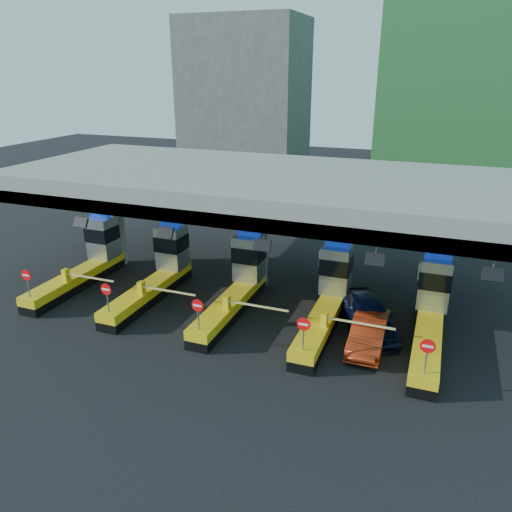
% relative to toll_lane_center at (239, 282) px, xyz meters
% --- Properties ---
extents(ground, '(120.00, 120.00, 0.00)m').
position_rel_toll_lane_center_xyz_m(ground, '(-0.00, -0.28, -1.40)').
color(ground, black).
rests_on(ground, ground).
extents(toll_canopy, '(28.00, 12.09, 7.00)m').
position_rel_toll_lane_center_xyz_m(toll_canopy, '(-0.00, 2.59, 4.74)').
color(toll_canopy, slate).
rests_on(toll_canopy, ground).
extents(toll_lane_far_left, '(4.43, 8.00, 4.16)m').
position_rel_toll_lane_center_xyz_m(toll_lane_far_left, '(-10.00, 0.00, 0.00)').
color(toll_lane_far_left, black).
rests_on(toll_lane_far_left, ground).
extents(toll_lane_left, '(4.43, 8.00, 4.16)m').
position_rel_toll_lane_center_xyz_m(toll_lane_left, '(-5.00, 0.00, 0.00)').
color(toll_lane_left, black).
rests_on(toll_lane_left, ground).
extents(toll_lane_center, '(4.43, 8.00, 4.16)m').
position_rel_toll_lane_center_xyz_m(toll_lane_center, '(0.00, 0.00, 0.00)').
color(toll_lane_center, black).
rests_on(toll_lane_center, ground).
extents(toll_lane_right, '(4.43, 8.00, 4.16)m').
position_rel_toll_lane_center_xyz_m(toll_lane_right, '(5.00, 0.00, 0.00)').
color(toll_lane_right, black).
rests_on(toll_lane_right, ground).
extents(toll_lane_far_right, '(4.43, 8.00, 4.16)m').
position_rel_toll_lane_center_xyz_m(toll_lane_far_right, '(10.00, 0.00, 0.00)').
color(toll_lane_far_right, black).
rests_on(toll_lane_far_right, ground).
extents(bg_building_scaffold, '(18.00, 12.00, 28.00)m').
position_rel_toll_lane_center_xyz_m(bg_building_scaffold, '(12.00, 31.72, 12.60)').
color(bg_building_scaffold, '#1E5926').
rests_on(bg_building_scaffold, ground).
extents(bg_building_concrete, '(14.00, 10.00, 18.00)m').
position_rel_toll_lane_center_xyz_m(bg_building_concrete, '(-14.00, 35.72, 7.60)').
color(bg_building_concrete, '#4C4C49').
rests_on(bg_building_concrete, ground).
extents(van, '(4.06, 5.59, 1.77)m').
position_rel_toll_lane_center_xyz_m(van, '(7.10, -0.43, -0.51)').
color(van, black).
rests_on(van, ground).
extents(red_car, '(1.59, 4.42, 1.45)m').
position_rel_toll_lane_center_xyz_m(red_car, '(7.37, -1.89, -0.67)').
color(red_car, maroon).
rests_on(red_car, ground).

